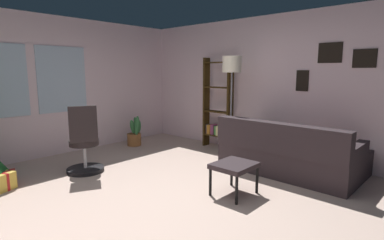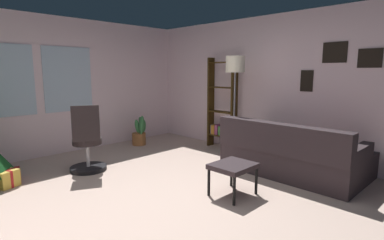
{
  "view_description": "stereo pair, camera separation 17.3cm",
  "coord_description": "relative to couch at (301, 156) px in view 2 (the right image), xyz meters",
  "views": [
    {
      "loc": [
        -2.43,
        -2.53,
        1.55
      ],
      "look_at": [
        0.59,
        0.21,
        0.89
      ],
      "focal_mm": 28.31,
      "sensor_mm": 36.0,
      "label": 1
    },
    {
      "loc": [
        -2.31,
        -2.65,
        1.55
      ],
      "look_at": [
        0.59,
        0.21,
        0.89
      ],
      "focal_mm": 28.31,
      "sensor_mm": 36.0,
      "label": 2
    }
  ],
  "objects": [
    {
      "name": "ground_plane",
      "position": [
        -1.97,
        0.73,
        -0.33
      ],
      "size": [
        5.24,
        6.11,
        0.1
      ],
      "primitive_type": "cube",
      "color": "#C2A697"
    },
    {
      "name": "wall_back_with_windows",
      "position": [
        -1.99,
        3.83,
        0.99
      ],
      "size": [
        5.24,
        0.12,
        2.54
      ],
      "color": "silver",
      "rests_on": "ground_plane"
    },
    {
      "name": "wall_right_with_frames",
      "position": [
        0.7,
        0.72,
        0.99
      ],
      "size": [
        0.12,
        6.11,
        2.54
      ],
      "color": "silver",
      "rests_on": "ground_plane"
    },
    {
      "name": "couch",
      "position": [
        0.0,
        0.0,
        0.0
      ],
      "size": [
        1.63,
        2.02,
        0.82
      ],
      "color": "#2E2528",
      "rests_on": "ground_plane"
    },
    {
      "name": "footstool",
      "position": [
        -1.34,
        0.26,
        0.07
      ],
      "size": [
        0.52,
        0.45,
        0.41
      ],
      "color": "#2E2528",
      "rests_on": "ground_plane"
    },
    {
      "name": "gift_box_red",
      "position": [
        -3.18,
        2.76,
        -0.2
      ],
      "size": [
        0.3,
        0.35,
        0.18
      ],
      "color": "red",
      "rests_on": "ground_plane"
    },
    {
      "name": "gift_box_gold",
      "position": [
        -3.27,
        2.6,
        -0.17
      ],
      "size": [
        0.31,
        0.29,
        0.24
      ],
      "color": "gold",
      "rests_on": "ground_plane"
    },
    {
      "name": "office_chair",
      "position": [
        -2.19,
        2.43,
        0.13
      ],
      "size": [
        0.57,
        0.59,
        1.05
      ],
      "color": "black",
      "rests_on": "ground_plane"
    },
    {
      "name": "bookshelf",
      "position": [
        0.43,
        1.89,
        0.5
      ],
      "size": [
        0.18,
        0.64,
        1.82
      ],
      "color": "#35250C",
      "rests_on": "ground_plane"
    },
    {
      "name": "floor_lamp",
      "position": [
        0.02,
        1.27,
        1.24
      ],
      "size": [
        0.33,
        0.33,
        1.81
      ],
      "color": "slate",
      "rests_on": "ground_plane"
    },
    {
      "name": "potted_plant",
      "position": [
        -0.59,
        3.28,
        -0.05
      ],
      "size": [
        0.39,
        0.41,
        0.65
      ],
      "color": "#955D31",
      "rests_on": "ground_plane"
    }
  ]
}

